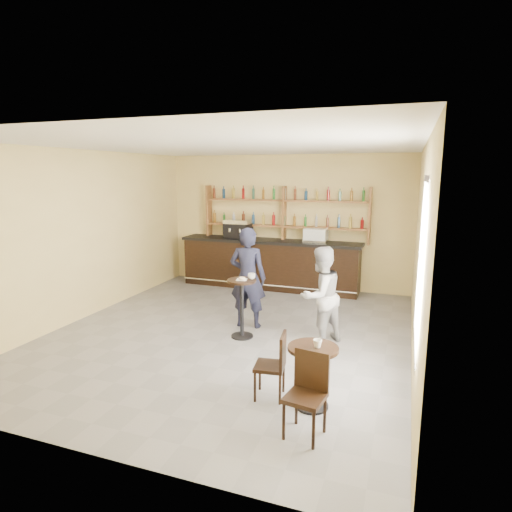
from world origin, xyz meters
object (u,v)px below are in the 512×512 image
(man_main, at_px, (248,278))
(cafe_table, at_px, (312,377))
(pedestal_table, at_px, (242,309))
(bar_counter, at_px, (270,264))
(pastry_case, at_px, (316,235))
(patron_second, at_px, (321,295))
(chair_south, at_px, (305,397))
(espresso_machine, at_px, (238,229))
(chair_west, at_px, (270,365))

(man_main, distance_m, cafe_table, 2.93)
(man_main, bearing_deg, pedestal_table, 95.77)
(pedestal_table, bearing_deg, bar_counter, 99.56)
(pastry_case, xyz_separation_m, patron_second, (0.72, -3.01, -0.54))
(pedestal_table, bearing_deg, pastry_case, 79.98)
(cafe_table, bearing_deg, pedestal_table, 131.82)
(bar_counter, relative_size, man_main, 2.40)
(pastry_case, relative_size, chair_south, 0.59)
(pastry_case, height_order, chair_south, pastry_case)
(pedestal_table, height_order, chair_south, pedestal_table)
(pastry_case, height_order, patron_second, patron_second)
(patron_second, bearing_deg, cafe_table, 44.15)
(cafe_table, relative_size, chair_south, 0.84)
(pedestal_table, relative_size, chair_south, 1.12)
(man_main, height_order, chair_south, man_main)
(man_main, xyz_separation_m, patron_second, (1.39, -0.31, -0.11))
(bar_counter, distance_m, man_main, 2.75)
(espresso_machine, distance_m, pedestal_table, 3.62)
(pastry_case, bearing_deg, bar_counter, -177.29)
(pedestal_table, relative_size, man_main, 0.55)
(patron_second, bearing_deg, chair_west, 28.45)
(bar_counter, height_order, pedestal_table, bar_counter)
(espresso_machine, height_order, patron_second, espresso_machine)
(cafe_table, distance_m, chair_west, 0.55)
(espresso_machine, relative_size, pedestal_table, 0.63)
(espresso_machine, bearing_deg, pedestal_table, -58.18)
(pastry_case, height_order, pedestal_table, pastry_case)
(pedestal_table, bearing_deg, man_main, 99.80)
(bar_counter, bearing_deg, man_main, -80.49)
(pedestal_table, distance_m, cafe_table, 2.42)
(man_main, xyz_separation_m, chair_west, (1.15, -2.28, -0.49))
(pastry_case, xyz_separation_m, chair_west, (0.49, -4.97, -0.93))
(bar_counter, relative_size, cafe_table, 5.75)
(cafe_table, relative_size, chair_west, 0.91)
(espresso_machine, distance_m, cafe_table, 5.93)
(chair_west, xyz_separation_m, chair_south, (0.60, -0.65, 0.03))
(chair_west, bearing_deg, pedestal_table, -156.67)
(patron_second, bearing_deg, bar_counter, -113.30)
(pedestal_table, xyz_separation_m, man_main, (-0.09, 0.53, 0.41))
(pedestal_table, height_order, patron_second, patron_second)
(pastry_case, xyz_separation_m, chair_south, (1.09, -5.62, -0.90))
(pedestal_table, height_order, cafe_table, pedestal_table)
(chair_west, bearing_deg, cafe_table, 76.93)
(bar_counter, height_order, pastry_case, pastry_case)
(pastry_case, bearing_deg, patron_second, -73.76)
(espresso_machine, height_order, chair_south, espresso_machine)
(cafe_table, xyz_separation_m, chair_south, (0.05, -0.60, 0.07))
(cafe_table, xyz_separation_m, patron_second, (-0.31, 2.01, 0.42))
(chair_west, bearing_deg, man_main, -161.08)
(pastry_case, xyz_separation_m, pedestal_table, (-0.57, -3.23, -0.84))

